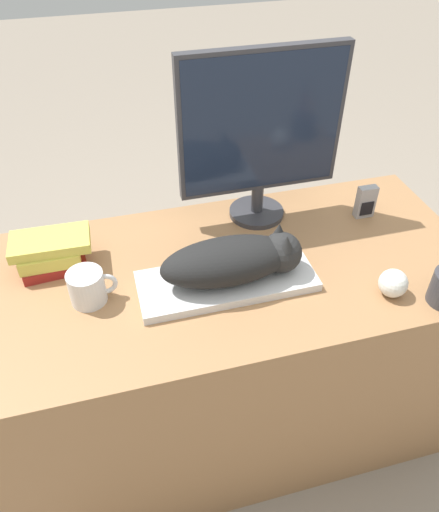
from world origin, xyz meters
name	(u,v)px	position (x,y,z in m)	size (l,w,h in m)	color
ground_plane	(243,507)	(0.00, 0.00, 0.00)	(12.00, 12.00, 0.00)	gray
desk	(216,356)	(0.00, 0.32, 0.37)	(1.46, 0.65, 0.73)	#9E7047
keyboard	(227,281)	(0.01, 0.26, 0.74)	(0.46, 0.18, 0.02)	silver
cat	(238,259)	(0.04, 0.26, 0.81)	(0.37, 0.15, 0.13)	black
monitor	(262,130)	(0.19, 0.54, 1.02)	(0.47, 0.17, 0.51)	#333338
coffee_mug	(88,287)	(-0.34, 0.30, 0.78)	(0.12, 0.09, 0.09)	silver
baseball	(393,283)	(0.41, 0.12, 0.77)	(0.07, 0.07, 0.07)	silver
phone	(366,202)	(0.50, 0.45, 0.78)	(0.06, 0.03, 0.10)	#99999E
book_stack	(51,252)	(-0.42, 0.46, 0.78)	(0.21, 0.15, 0.09)	maroon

